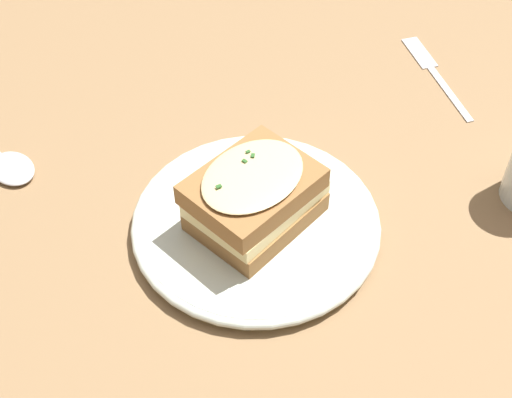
{
  "coord_description": "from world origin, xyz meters",
  "views": [
    {
      "loc": [
        0.31,
        0.35,
        0.57
      ],
      "look_at": [
        0.01,
        -0.01,
        0.05
      ],
      "focal_mm": 50.0,
      "sensor_mm": 36.0,
      "label": 1
    }
  ],
  "objects_px": {
    "dinner_plate": "(256,223)",
    "sandwich": "(255,197)",
    "spoon": "(8,164)",
    "fork": "(430,67)"
  },
  "relations": [
    {
      "from": "sandwich",
      "to": "spoon",
      "type": "distance_m",
      "value": 0.29
    },
    {
      "from": "dinner_plate",
      "to": "spoon",
      "type": "bearing_deg",
      "value": -58.36
    },
    {
      "from": "dinner_plate",
      "to": "sandwich",
      "type": "xyz_separation_m",
      "value": [
        0.0,
        -0.0,
        0.04
      ]
    },
    {
      "from": "sandwich",
      "to": "spoon",
      "type": "height_order",
      "value": "sandwich"
    },
    {
      "from": "sandwich",
      "to": "fork",
      "type": "distance_m",
      "value": 0.36
    },
    {
      "from": "sandwich",
      "to": "fork",
      "type": "relative_size",
      "value": 0.81
    },
    {
      "from": "dinner_plate",
      "to": "sandwich",
      "type": "height_order",
      "value": "sandwich"
    },
    {
      "from": "sandwich",
      "to": "spoon",
      "type": "xyz_separation_m",
      "value": [
        0.15,
        -0.25,
        -0.05
      ]
    },
    {
      "from": "dinner_plate",
      "to": "sandwich",
      "type": "distance_m",
      "value": 0.04
    },
    {
      "from": "dinner_plate",
      "to": "sandwich",
      "type": "bearing_deg",
      "value": -5.16
    }
  ]
}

